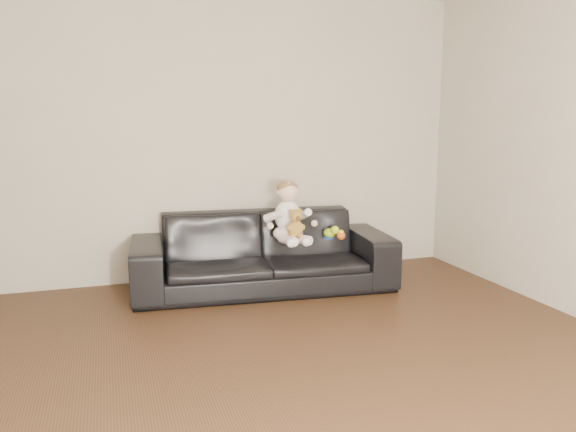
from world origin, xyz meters
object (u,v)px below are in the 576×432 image
object	(u,v)px
sofa	(263,252)
toy_green	(329,233)
baby	(289,215)
toy_blue_disc	(329,238)
teddy_bear	(296,224)
toy_rattle	(341,236)

from	to	relation	value
sofa	toy_green	world-z (taller)	sofa
baby	toy_blue_disc	world-z (taller)	baby
baby	toy_blue_disc	xyz separation A→B (m)	(0.38, 0.02, -0.22)
teddy_bear	toy_rattle	world-z (taller)	teddy_bear
sofa	toy_green	distance (m)	0.61
toy_green	toy_rattle	world-z (taller)	toy_green
toy_blue_disc	toy_rattle	bearing A→B (deg)	-51.66
toy_green	sofa	bearing A→B (deg)	171.29
toy_rattle	teddy_bear	bearing A→B (deg)	-170.23
sofa	teddy_bear	distance (m)	0.45
toy_rattle	toy_green	bearing A→B (deg)	118.61
sofa	toy_blue_disc	xyz separation A→B (m)	(0.57, -0.11, 0.11)
toy_rattle	toy_blue_disc	world-z (taller)	toy_rattle
sofa	toy_rattle	xyz separation A→B (m)	(0.65, -0.20, 0.14)
sofa	baby	world-z (taller)	baby
baby	toy_rattle	size ratio (longest dim) A/B	6.73
toy_blue_disc	baby	bearing A→B (deg)	-177.65
baby	teddy_bear	size ratio (longest dim) A/B	2.14
sofa	toy_blue_disc	size ratio (longest dim) A/B	24.59
baby	toy_rattle	bearing A→B (deg)	-29.77
teddy_bear	toy_rattle	distance (m)	0.47
teddy_bear	toy_green	world-z (taller)	teddy_bear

